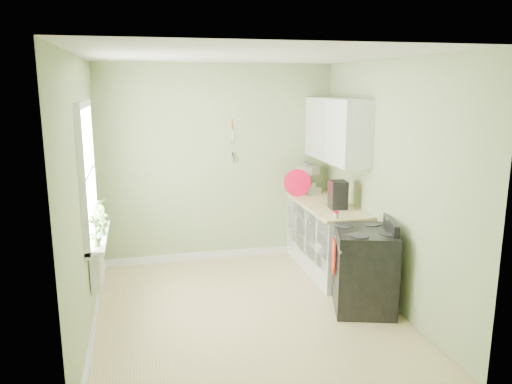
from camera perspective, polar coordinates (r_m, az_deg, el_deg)
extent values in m
cube|color=tan|center=(5.57, -1.03, -13.70)|extent=(3.20, 3.60, 0.02)
cube|color=white|center=(5.01, -1.15, 15.46)|extent=(3.20, 3.60, 0.02)
cube|color=#98A973|center=(6.87, -4.34, 3.21)|extent=(3.20, 0.02, 2.70)
cube|color=#98A973|center=(5.04, -19.27, -0.82)|extent=(0.02, 3.60, 2.70)
cube|color=#98A973|center=(5.68, 14.97, 0.89)|extent=(0.02, 3.60, 2.70)
cube|color=white|center=(6.66, 8.09, -5.28)|extent=(0.60, 1.60, 0.87)
cube|color=#DAC785|center=(6.53, 8.13, -1.48)|extent=(0.64, 1.60, 0.04)
cube|color=white|center=(6.52, 9.18, 7.02)|extent=(0.35, 1.40, 0.80)
cube|color=white|center=(5.29, -18.90, 2.02)|extent=(0.02, 1.00, 1.30)
cube|color=white|center=(5.22, -19.21, 9.45)|extent=(0.06, 1.14, 0.07)
cube|color=white|center=(5.45, -18.19, -5.07)|extent=(0.06, 1.14, 0.07)
cube|color=white|center=(5.29, -18.69, 2.03)|extent=(0.04, 1.00, 0.04)
cube|color=white|center=(5.44, -17.57, -4.90)|extent=(0.18, 1.14, 0.04)
cube|color=white|center=(5.50, -17.69, -8.35)|extent=(0.12, 0.50, 0.35)
cylinder|color=#DAC785|center=(6.81, -2.70, 7.64)|extent=(0.02, 0.02, 0.10)
cylinder|color=silver|center=(6.83, -2.69, 6.64)|extent=(0.01, 0.01, 0.16)
cylinder|color=silver|center=(6.87, -2.66, 3.82)|extent=(0.01, 0.14, 0.14)
cube|color=black|center=(5.64, 12.26, -8.79)|extent=(0.81, 0.88, 0.86)
cube|color=black|center=(5.50, 12.47, -4.45)|extent=(0.81, 0.88, 0.03)
cube|color=black|center=(5.60, 15.07, -3.52)|extent=(0.27, 0.71, 0.13)
cylinder|color=#B2B2B7|center=(5.40, 9.33, -5.85)|extent=(0.20, 0.57, 0.02)
cube|color=#B42A14|center=(5.54, 8.89, -7.25)|extent=(0.08, 0.21, 0.36)
cube|color=#B2B2B7|center=(7.11, 5.96, 0.23)|extent=(0.33, 0.38, 0.09)
cube|color=#B2B2B7|center=(7.21, 5.62, 1.63)|extent=(0.15, 0.13, 0.24)
cube|color=#B2B2B7|center=(7.07, 5.95, 2.56)|extent=(0.27, 0.36, 0.11)
sphere|color=#B2B2B7|center=(7.18, 5.64, 2.98)|extent=(0.13, 0.13, 0.13)
cylinder|color=silver|center=(7.04, 6.14, 0.64)|extent=(0.18, 0.18, 0.15)
cylinder|color=silver|center=(7.09, 4.22, 0.48)|extent=(0.11, 0.11, 0.15)
cone|color=silver|center=(7.08, 4.24, 1.22)|extent=(0.11, 0.11, 0.04)
cylinder|color=silver|center=(7.07, 3.63, 0.65)|extent=(0.10, 0.04, 0.08)
cube|color=black|center=(6.25, 9.35, -0.31)|extent=(0.22, 0.24, 0.35)
cylinder|color=black|center=(6.27, 9.06, -1.26)|extent=(0.11, 0.11, 0.12)
cylinder|color=red|center=(6.88, 4.76, 1.07)|extent=(0.38, 0.12, 0.37)
cylinder|color=beige|center=(5.83, 9.14, -2.66)|extent=(0.07, 0.07, 0.07)
cylinder|color=red|center=(5.82, 9.15, -2.30)|extent=(0.07, 0.07, 0.01)
imported|color=#497031|center=(5.01, -17.88, -4.26)|extent=(0.18, 0.20, 0.32)
imported|color=#497031|center=(5.40, -17.57, -3.06)|extent=(0.22, 0.22, 0.31)
imported|color=#497031|center=(5.70, -17.38, -2.24)|extent=(0.24, 0.24, 0.32)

